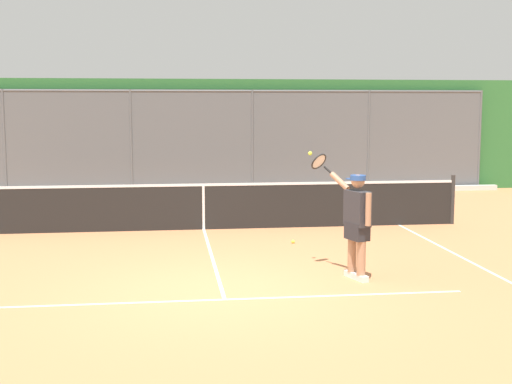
% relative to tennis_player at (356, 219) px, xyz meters
% --- Properties ---
extents(ground_plane, '(60.00, 60.00, 0.00)m').
position_rel_tennis_player_xyz_m(ground_plane, '(2.02, 0.40, -0.90)').
color(ground_plane, '#C67A4C').
extents(court_line_markings, '(8.48, 9.65, 0.01)m').
position_rel_tennis_player_xyz_m(court_line_markings, '(2.02, 1.21, -0.90)').
color(court_line_markings, white).
rests_on(court_line_markings, ground).
extents(fence_backdrop, '(20.44, 1.37, 3.32)m').
position_rel_tennis_player_xyz_m(fence_backdrop, '(2.02, -10.92, 0.75)').
color(fence_backdrop, '#565B60').
rests_on(fence_backdrop, ground).
extents(tennis_net, '(10.90, 0.09, 1.07)m').
position_rel_tennis_player_xyz_m(tennis_net, '(2.02, -4.42, -0.41)').
color(tennis_net, '#2D2D2D').
rests_on(tennis_net, ground).
extents(tennis_player, '(0.77, 1.20, 1.85)m').
position_rel_tennis_player_xyz_m(tennis_player, '(0.00, 0.00, 0.00)').
color(tennis_player, silver).
rests_on(tennis_player, ground).
extents(tennis_ball_mid_court, '(0.07, 0.07, 0.07)m').
position_rel_tennis_player_xyz_m(tennis_ball_mid_court, '(0.44, -2.74, -0.87)').
color(tennis_ball_mid_court, '#D6E042').
rests_on(tennis_ball_mid_court, ground).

